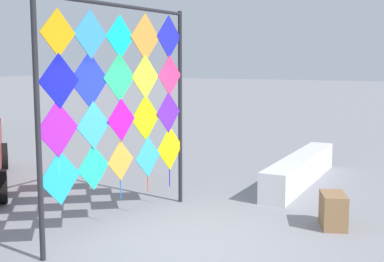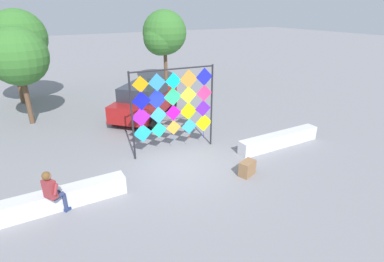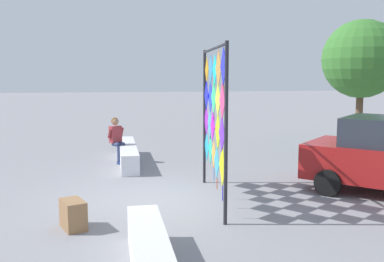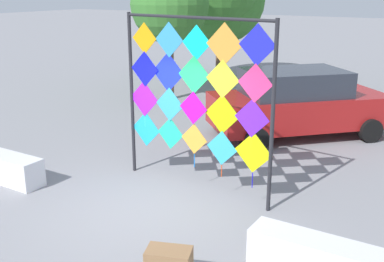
# 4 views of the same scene
# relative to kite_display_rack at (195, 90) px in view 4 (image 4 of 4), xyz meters

# --- Properties ---
(ground) EXTENTS (120.00, 120.00, 0.00)m
(ground) POSITION_rel_kite_display_rack_xyz_m (-0.29, -1.39, -1.98)
(ground) COLOR gray
(kite_display_rack) EXTENTS (3.28, 0.34, 3.33)m
(kite_display_rack) POSITION_rel_kite_display_rack_xyz_m (0.00, 0.00, 0.00)
(kite_display_rack) COLOR #232328
(kite_display_rack) RESTS_ON ground
(parked_car) EXTENTS (4.58, 4.60, 1.76)m
(parked_car) POSITION_rel_kite_display_rack_xyz_m (0.46, 4.41, -1.08)
(parked_car) COLOR maroon
(parked_car) RESTS_ON ground
(tree_far_right) EXTENTS (2.66, 2.66, 4.59)m
(tree_far_right) POSITION_rel_kite_display_rack_xyz_m (-4.88, 6.23, 1.39)
(tree_far_right) COLOR brown
(tree_far_right) RESTS_ON ground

